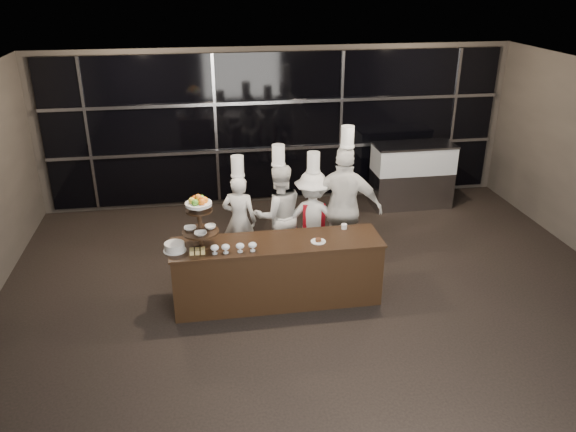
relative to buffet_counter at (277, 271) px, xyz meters
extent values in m
plane|color=black|center=(0.58, -1.26, -0.47)|extent=(10.00, 10.00, 0.00)
plane|color=black|center=(0.58, -1.26, 2.53)|extent=(10.00, 10.00, 0.00)
plane|color=#473F38|center=(0.58, 3.74, 1.03)|extent=(9.00, 0.00, 9.00)
cube|color=black|center=(0.58, 3.68, 1.03)|extent=(8.60, 0.04, 2.80)
cube|color=#A5A5AA|center=(0.58, 3.63, 0.63)|extent=(8.60, 0.06, 0.06)
cube|color=#A5A5AA|center=(0.58, 3.63, 1.53)|extent=(8.60, 0.06, 0.06)
cube|color=#A5A5AA|center=(-2.92, 3.65, 1.03)|extent=(0.05, 0.05, 2.80)
cube|color=#A5A5AA|center=(-0.62, 3.65, 1.03)|extent=(0.05, 0.05, 2.80)
cube|color=#A5A5AA|center=(1.78, 3.65, 1.03)|extent=(0.05, 0.05, 2.80)
cube|color=#A5A5AA|center=(4.08, 3.65, 1.03)|extent=(0.05, 0.05, 2.80)
cube|color=black|center=(0.00, 0.00, -0.02)|extent=(2.80, 0.70, 0.90)
cube|color=black|center=(0.00, 0.00, 0.44)|extent=(2.84, 0.74, 0.03)
cylinder|color=black|center=(-1.00, 0.00, 0.47)|extent=(0.24, 0.24, 0.03)
cylinder|color=black|center=(-1.00, 0.00, 0.80)|extent=(0.06, 0.06, 0.70)
cylinder|color=black|center=(-1.00, 0.00, 0.67)|extent=(0.48, 0.48, 0.02)
cylinder|color=black|center=(-1.00, 0.00, 0.97)|extent=(0.34, 0.34, 0.02)
cylinder|color=white|center=(-1.00, 0.00, 1.02)|extent=(0.10, 0.10, 0.06)
cylinder|color=white|center=(-1.00, 0.00, 1.07)|extent=(0.34, 0.34, 0.04)
sphere|color=orange|center=(-0.92, 0.00, 1.11)|extent=(0.09, 0.09, 0.09)
sphere|color=#77BC30|center=(-0.96, 0.07, 1.11)|extent=(0.09, 0.09, 0.09)
sphere|color=#FF5C15|center=(-1.04, 0.07, 1.11)|extent=(0.09, 0.09, 0.09)
sphere|color=yellow|center=(-1.08, 0.00, 1.11)|extent=(0.09, 0.09, 0.09)
sphere|color=#5CAA2B|center=(-1.04, -0.07, 1.11)|extent=(0.09, 0.09, 0.09)
sphere|color=orange|center=(-0.96, -0.07, 1.11)|extent=(0.09, 0.09, 0.09)
sphere|color=orange|center=(-1.00, 0.00, 1.15)|extent=(0.09, 0.09, 0.09)
imported|color=white|center=(-1.13, 0.06, 0.71)|extent=(0.16, 0.16, 0.04)
imported|color=white|center=(-0.87, 0.06, 0.71)|extent=(0.15, 0.15, 0.05)
imported|color=white|center=(-1.00, -0.12, 0.71)|extent=(0.16, 0.16, 0.04)
cylinder|color=silver|center=(-0.84, -0.22, 0.46)|extent=(0.07, 0.07, 0.01)
cylinder|color=silver|center=(-0.84, -0.22, 0.49)|extent=(0.02, 0.02, 0.05)
ellipsoid|color=silver|center=(-0.84, -0.22, 0.54)|extent=(0.11, 0.11, 0.08)
ellipsoid|color=#1DD166|center=(-0.84, -0.22, 0.54)|extent=(0.08, 0.08, 0.05)
cylinder|color=silver|center=(-0.69, -0.22, 0.46)|extent=(0.07, 0.07, 0.01)
cylinder|color=silver|center=(-0.69, -0.22, 0.49)|extent=(0.02, 0.02, 0.05)
ellipsoid|color=silver|center=(-0.69, -0.22, 0.54)|extent=(0.11, 0.11, 0.08)
ellipsoid|color=red|center=(-0.69, -0.22, 0.54)|extent=(0.08, 0.08, 0.05)
cylinder|color=silver|center=(-0.51, -0.22, 0.46)|extent=(0.07, 0.07, 0.01)
cylinder|color=silver|center=(-0.51, -0.22, 0.49)|extent=(0.02, 0.02, 0.05)
ellipsoid|color=silver|center=(-0.51, -0.22, 0.54)|extent=(0.11, 0.11, 0.08)
ellipsoid|color=beige|center=(-0.51, -0.22, 0.54)|extent=(0.08, 0.08, 0.05)
cylinder|color=silver|center=(-0.35, -0.22, 0.46)|extent=(0.07, 0.07, 0.01)
cylinder|color=silver|center=(-0.35, -0.22, 0.49)|extent=(0.02, 0.02, 0.05)
ellipsoid|color=silver|center=(-0.35, -0.22, 0.54)|extent=(0.11, 0.11, 0.08)
ellipsoid|color=#4A1A11|center=(-0.35, -0.22, 0.54)|extent=(0.08, 0.08, 0.05)
cylinder|color=white|center=(-1.34, -0.05, 0.46)|extent=(0.30, 0.30, 0.01)
cylinder|color=silver|center=(-1.34, -0.05, 0.51)|extent=(0.26, 0.26, 0.10)
cube|color=#DBBF6B|center=(-1.13, -0.20, 0.48)|extent=(0.06, 0.06, 0.05)
cube|color=#DBBF6B|center=(-1.06, -0.20, 0.48)|extent=(0.06, 0.06, 0.05)
cube|color=#DBBF6B|center=(-0.99, -0.20, 0.48)|extent=(0.06, 0.06, 0.05)
cube|color=#DBBF6B|center=(-1.13, -0.13, 0.48)|extent=(0.06, 0.06, 0.05)
cube|color=#DBBF6B|center=(-1.06, -0.13, 0.48)|extent=(0.06, 0.06, 0.05)
cube|color=#DBBF6B|center=(-0.99, -0.13, 0.48)|extent=(0.06, 0.06, 0.05)
cylinder|color=white|center=(0.54, -0.10, 0.46)|extent=(0.20, 0.20, 0.01)
cylinder|color=#4C2814|center=(0.54, -0.10, 0.49)|extent=(0.08, 0.08, 0.04)
cylinder|color=white|center=(0.99, 0.25, 0.49)|extent=(0.08, 0.08, 0.07)
cube|color=#A5A5AA|center=(3.07, 3.04, -0.12)|extent=(1.51, 0.65, 0.70)
cube|color=silver|center=(3.07, 3.04, 0.48)|extent=(1.51, 0.65, 0.50)
cube|color=#FFC67F|center=(3.07, 3.04, 0.48)|extent=(1.40, 0.54, 0.40)
cube|color=#A5A5AA|center=(3.07, 3.04, 0.75)|extent=(1.53, 0.67, 0.04)
imported|color=silver|center=(-0.41, 1.19, 0.27)|extent=(0.62, 0.50, 1.46)
cylinder|color=white|center=(-0.41, 1.19, 1.15)|extent=(0.19, 0.19, 0.30)
cylinder|color=white|center=(-0.41, 1.19, 1.00)|extent=(0.21, 0.21, 0.03)
imported|color=white|center=(0.19, 1.12, 0.35)|extent=(0.87, 0.72, 1.63)
cylinder|color=white|center=(0.19, 1.12, 1.31)|extent=(0.19, 0.19, 0.30)
cylinder|color=white|center=(0.19, 1.12, 1.16)|extent=(0.21, 0.21, 0.03)
imported|color=white|center=(0.70, 1.04, 0.29)|extent=(1.08, 0.77, 1.51)
cylinder|color=white|center=(0.70, 1.04, 1.20)|extent=(0.19, 0.19, 0.30)
cylinder|color=white|center=(0.70, 1.04, 1.05)|extent=(0.21, 0.21, 0.03)
cube|color=#AC0D17|center=(0.70, 0.92, 0.29)|extent=(0.34, 0.03, 0.56)
imported|color=white|center=(1.15, 0.86, 0.50)|extent=(1.22, 0.81, 1.93)
cylinder|color=white|center=(1.15, 0.86, 1.62)|extent=(0.19, 0.19, 0.30)
cylinder|color=white|center=(1.15, 0.86, 1.47)|extent=(0.21, 0.21, 0.03)
camera|label=1|loc=(-0.94, -6.67, 3.79)|focal=35.00mm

